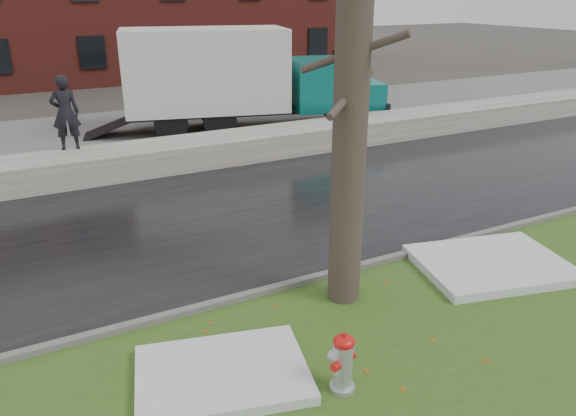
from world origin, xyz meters
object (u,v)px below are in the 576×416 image
tree (351,98)px  fire_hydrant (343,360)px  box_truck (238,77)px  worker (65,113)px

tree → fire_hydrant: bearing=-123.5°
fire_hydrant → tree: size_ratio=0.13×
fire_hydrant → box_truck: size_ratio=0.08×
fire_hydrant → tree: (1.28, 1.93, 2.84)m
fire_hydrant → worker: size_ratio=0.42×
tree → worker: (-2.94, 8.99, -1.58)m
tree → box_truck: (3.23, 11.88, -1.44)m
worker → tree: bearing=113.2°
fire_hydrant → tree: tree is taller
box_truck → worker: (-6.17, -2.88, -0.14)m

